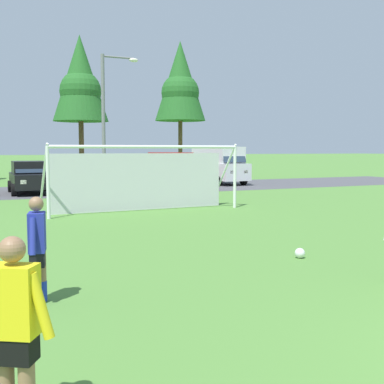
% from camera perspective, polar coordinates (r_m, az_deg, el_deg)
% --- Properties ---
extents(ground_plane, '(400.00, 400.00, 0.00)m').
position_cam_1_polar(ground_plane, '(18.51, -5.52, -2.35)').
color(ground_plane, '#518438').
extents(parking_lot_strip, '(52.00, 8.40, 0.01)m').
position_cam_1_polar(parking_lot_strip, '(29.24, -12.74, 0.24)').
color(parking_lot_strip, '#4C4C51').
rests_on(parking_lot_strip, ground).
extents(soccer_ball, '(0.22, 0.22, 0.22)m').
position_cam_1_polar(soccer_ball, '(10.98, 12.38, -6.92)').
color(soccer_ball, white).
rests_on(soccer_ball, ground).
extents(soccer_goal, '(7.47, 2.13, 2.57)m').
position_cam_1_polar(soccer_goal, '(18.97, -5.78, 1.74)').
color(soccer_goal, white).
rests_on(soccer_goal, ground).
extents(referee, '(0.62, 0.53, 1.64)m').
position_cam_1_polar(referee, '(4.50, -19.81, -15.12)').
color(referee, '#936B4C').
rests_on(referee, ground).
extents(player_striker_near, '(0.32, 0.72, 1.64)m').
position_cam_1_polar(player_striker_near, '(7.87, -17.45, -6.44)').
color(player_striker_near, '#936B4C').
rests_on(player_striker_near, ground).
extents(parked_car_slot_center_left, '(2.09, 4.23, 1.72)m').
position_cam_1_polar(parked_car_slot_center_left, '(27.62, -18.27, 1.65)').
color(parked_car_slot_center_left, black).
rests_on(parked_car_slot_center_left, ground).
extents(parked_car_slot_center, '(2.21, 4.29, 1.72)m').
position_cam_1_polar(parked_car_slot_center, '(29.79, -13.38, 1.99)').
color(parked_car_slot_center, '#194C2D').
rests_on(parked_car_slot_center, ground).
extents(parked_car_slot_center_right, '(2.25, 4.31, 1.72)m').
position_cam_1_polar(parked_car_slot_center_right, '(29.92, -6.51, 2.11)').
color(parked_car_slot_center_right, '#B2B2BC').
rests_on(parked_car_slot_center_right, ground).
extents(parked_car_slot_right, '(2.22, 4.64, 2.16)m').
position_cam_1_polar(parked_car_slot_right, '(30.28, -2.43, 2.62)').
color(parked_car_slot_right, red).
rests_on(parked_car_slot_right, ground).
extents(parked_car_slot_far_right, '(2.44, 4.92, 2.52)m').
position_cam_1_polar(parked_car_slot_far_right, '(33.54, 3.11, 3.23)').
color(parked_car_slot_far_right, silver).
rests_on(parked_car_slot_far_right, ground).
extents(tree_center_back, '(3.91, 3.91, 10.43)m').
position_cam_1_polar(tree_center_back, '(36.71, -12.80, 12.38)').
color(tree_center_back, brown).
rests_on(tree_center_back, ground).
extents(tree_mid_right, '(4.31, 4.31, 11.50)m').
position_cam_1_polar(tree_mid_right, '(42.92, -1.37, 12.40)').
color(tree_mid_right, brown).
rests_on(tree_mid_right, ground).
extents(street_lamp, '(2.00, 0.32, 7.02)m').
position_cam_1_polar(street_lamp, '(25.15, -9.79, 7.84)').
color(street_lamp, slate).
rests_on(street_lamp, ground).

